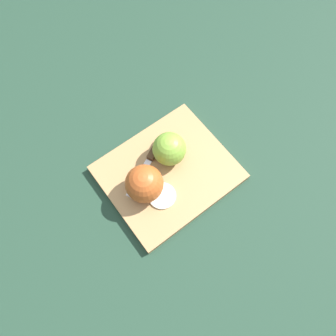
% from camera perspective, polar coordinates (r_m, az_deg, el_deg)
% --- Properties ---
extents(ground_plane, '(4.00, 4.00, 0.00)m').
position_cam_1_polar(ground_plane, '(0.81, 0.00, -1.09)').
color(ground_plane, '#1E3828').
extents(cutting_board, '(0.33, 0.29, 0.02)m').
position_cam_1_polar(cutting_board, '(0.80, 0.00, -0.83)').
color(cutting_board, '#A37A4C').
rests_on(cutting_board, ground_plane).
extents(apple_half_left, '(0.08, 0.08, 0.08)m').
position_cam_1_polar(apple_half_left, '(0.77, 0.22, 3.35)').
color(apple_half_left, olive).
rests_on(apple_half_left, cutting_board).
extents(apple_half_right, '(0.09, 0.09, 0.09)m').
position_cam_1_polar(apple_half_right, '(0.74, -4.13, -2.74)').
color(apple_half_right, '#AD4C1E').
rests_on(apple_half_right, cutting_board).
extents(knife, '(0.14, 0.10, 0.02)m').
position_cam_1_polar(knife, '(0.80, -3.02, 2.00)').
color(knife, silver).
rests_on(knife, cutting_board).
extents(apple_slice, '(0.07, 0.07, 0.01)m').
position_cam_1_polar(apple_slice, '(0.77, -1.02, -4.85)').
color(apple_slice, '#EFE5C6').
rests_on(apple_slice, cutting_board).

